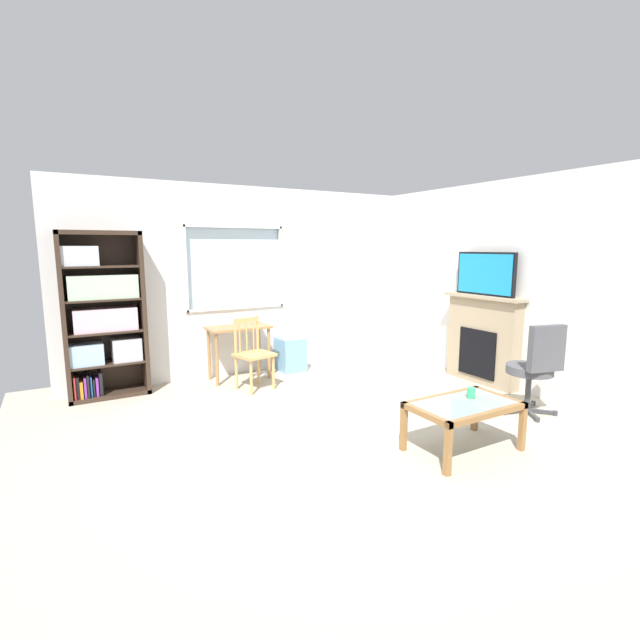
% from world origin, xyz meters
% --- Properties ---
extents(ground, '(6.05, 5.86, 0.02)m').
position_xyz_m(ground, '(0.00, 0.00, -0.01)').
color(ground, '#B2A893').
extents(wall_back_with_window, '(5.05, 0.15, 2.61)m').
position_xyz_m(wall_back_with_window, '(0.02, 2.43, 1.29)').
color(wall_back_with_window, silver).
rests_on(wall_back_with_window, ground).
extents(wall_right, '(0.12, 5.06, 2.61)m').
position_xyz_m(wall_right, '(2.58, 0.00, 1.30)').
color(wall_right, silver).
rests_on(wall_right, ground).
extents(bookshelf, '(0.90, 0.38, 1.97)m').
position_xyz_m(bookshelf, '(-1.93, 2.19, 0.99)').
color(bookshelf, '#38281E').
rests_on(bookshelf, ground).
extents(desk_under_window, '(0.83, 0.45, 0.73)m').
position_xyz_m(desk_under_window, '(-0.29, 2.08, 0.59)').
color(desk_under_window, '#A37547').
rests_on(desk_under_window, ground).
extents(wooden_chair, '(0.50, 0.49, 0.90)m').
position_xyz_m(wooden_chair, '(-0.30, 1.57, 0.46)').
color(wooden_chair, tan).
rests_on(wooden_chair, ground).
extents(plastic_drawer_unit, '(0.35, 0.40, 0.48)m').
position_xyz_m(plastic_drawer_unit, '(0.51, 2.13, 0.24)').
color(plastic_drawer_unit, '#72ADDB').
rests_on(plastic_drawer_unit, ground).
extents(fireplace, '(0.26, 1.16, 1.17)m').
position_xyz_m(fireplace, '(2.43, 0.32, 0.59)').
color(fireplace, tan).
rests_on(fireplace, ground).
extents(tv, '(0.06, 0.88, 0.55)m').
position_xyz_m(tv, '(2.41, 0.32, 1.44)').
color(tv, black).
rests_on(tv, fireplace).
extents(office_chair, '(0.58, 0.61, 1.00)m').
position_xyz_m(office_chair, '(1.95, -0.79, 0.55)').
color(office_chair, '#4C4C51').
rests_on(office_chair, ground).
extents(coffee_table, '(0.95, 0.58, 0.44)m').
position_xyz_m(coffee_table, '(0.64, -1.03, 0.37)').
color(coffee_table, '#8C9E99').
rests_on(coffee_table, ground).
extents(sippy_cup, '(0.07, 0.07, 0.09)m').
position_xyz_m(sippy_cup, '(0.79, -0.97, 0.49)').
color(sippy_cup, '#33B770').
rests_on(sippy_cup, coffee_table).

